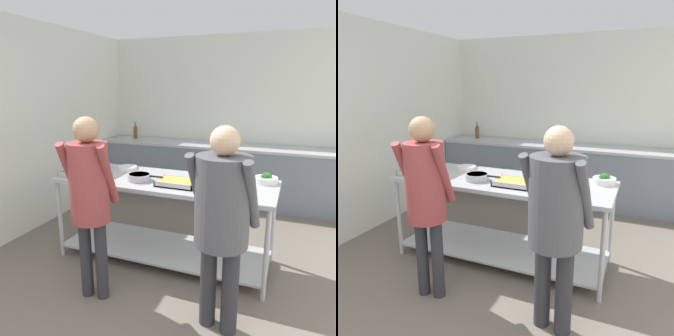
% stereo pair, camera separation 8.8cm
% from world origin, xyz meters
% --- Properties ---
extents(wall_rear, '(4.14, 0.06, 2.65)m').
position_xyz_m(wall_rear, '(0.00, 4.33, 1.32)').
color(wall_rear, silver).
rests_on(wall_rear, ground_plane).
extents(wall_left, '(0.06, 4.45, 2.65)m').
position_xyz_m(wall_left, '(-2.04, 2.16, 1.32)').
color(wall_left, silver).
rests_on(wall_left, ground_plane).
extents(back_counter, '(3.98, 0.65, 0.93)m').
position_xyz_m(back_counter, '(-0.00, 3.96, 0.47)').
color(back_counter, slate).
rests_on(back_counter, ground_plane).
extents(serving_counter, '(2.28, 0.82, 0.90)m').
position_xyz_m(serving_counter, '(-0.11, 1.86, 0.61)').
color(serving_counter, '#ADAFB5').
rests_on(serving_counter, ground_plane).
extents(serving_tray_roast, '(0.40, 0.31, 0.05)m').
position_xyz_m(serving_tray_roast, '(-1.02, 1.69, 0.93)').
color(serving_tray_roast, '#ADAFB5').
rests_on(serving_tray_roast, serving_counter).
extents(plate_stack, '(0.22, 0.22, 0.04)m').
position_xyz_m(plate_stack, '(-0.67, 2.11, 0.92)').
color(plate_stack, white).
rests_on(plate_stack, serving_counter).
extents(sauce_pan, '(0.38, 0.24, 0.07)m').
position_xyz_m(sauce_pan, '(-0.33, 1.74, 0.94)').
color(sauce_pan, '#ADAFB5').
rests_on(sauce_pan, serving_counter).
extents(serving_tray_greens, '(0.39, 0.27, 0.05)m').
position_xyz_m(serving_tray_greens, '(0.09, 1.73, 0.93)').
color(serving_tray_greens, '#ADAFB5').
rests_on(serving_tray_greens, serving_counter).
extents(serving_tray_vegetables, '(0.43, 0.28, 0.05)m').
position_xyz_m(serving_tray_vegetables, '(0.53, 1.78, 0.93)').
color(serving_tray_vegetables, '#ADAFB5').
rests_on(serving_tray_vegetables, serving_counter).
extents(broccoli_bowl, '(0.23, 0.23, 0.11)m').
position_xyz_m(broccoli_bowl, '(0.89, 2.12, 0.94)').
color(broccoli_bowl, silver).
rests_on(broccoli_bowl, serving_counter).
extents(guest_serving_left, '(0.46, 0.36, 1.62)m').
position_xyz_m(guest_serving_left, '(-0.43, 1.01, 1.00)').
color(guest_serving_left, '#2D2D33').
rests_on(guest_serving_left, ground_plane).
extents(guest_serving_right, '(0.54, 0.40, 1.59)m').
position_xyz_m(guest_serving_right, '(0.69, 1.03, 0.97)').
color(guest_serving_right, '#2D2D33').
rests_on(guest_serving_right, ground_plane).
extents(water_bottle, '(0.07, 0.07, 0.28)m').
position_xyz_m(water_bottle, '(-1.57, 4.05, 1.06)').
color(water_bottle, brown).
rests_on(water_bottle, back_counter).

